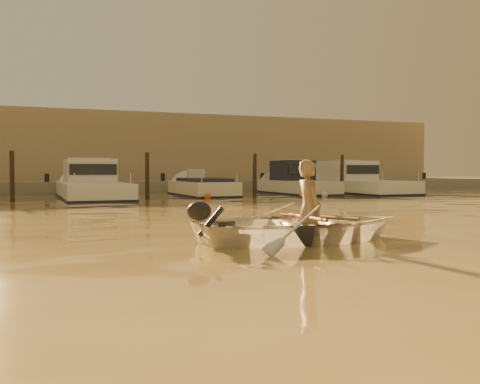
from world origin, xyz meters
name	(u,v)px	position (x,y,z in m)	size (l,w,h in m)	color
ground_plane	(314,236)	(0.00, 0.00, 0.00)	(160.00, 160.00, 0.00)	olive
dinghy	(304,225)	(-0.49, -0.50, 0.28)	(2.75, 3.85, 0.80)	silver
person	(309,209)	(-0.39, -0.50, 0.57)	(0.63, 0.41, 1.73)	olive
outboard_motor	(223,228)	(-1.99, -0.47, 0.28)	(0.90, 0.40, 0.70)	black
oar_port	(316,217)	(-0.24, -0.50, 0.42)	(0.06, 0.06, 2.10)	brown
oar_starboard	(306,217)	(-0.44, -0.50, 0.42)	(0.06, 0.06, 2.10)	brown
moored_boat_2	(92,184)	(-2.26, 16.00, 0.62)	(2.65, 8.74, 1.75)	white
moored_boat_3	(202,191)	(2.97, 16.00, 0.22)	(2.09, 6.02, 0.95)	#F1E0C9
moored_boat_4	(297,182)	(8.19, 16.00, 0.62)	(2.08, 6.47, 1.75)	silver
moored_boat_5	(355,181)	(11.76, 16.00, 0.62)	(2.67, 8.82, 1.75)	white
piling_1	(12,179)	(-5.50, 13.80, 0.90)	(0.18, 0.18, 2.20)	#2D2319
piling_2	(147,178)	(-0.20, 13.80, 0.90)	(0.18, 0.18, 2.20)	#2D2319
piling_3	(255,178)	(4.80, 13.80, 0.90)	(0.18, 0.18, 2.20)	#2D2319
piling_4	(342,177)	(9.50, 13.80, 0.90)	(0.18, 0.18, 2.20)	#2D2319
fender_c	(128,199)	(-1.22, 12.81, 0.10)	(0.30, 0.30, 0.30)	silver
fender_d	(207,197)	(2.30, 13.21, 0.10)	(0.30, 0.30, 0.30)	#D15A18
fender_e	(325,195)	(7.96, 12.86, 0.10)	(0.30, 0.30, 0.30)	silver
quay	(122,190)	(0.00, 21.50, 0.15)	(52.00, 4.00, 1.00)	gray
waterfront_building	(107,152)	(0.00, 27.00, 2.40)	(46.00, 7.00, 4.80)	#9E8466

